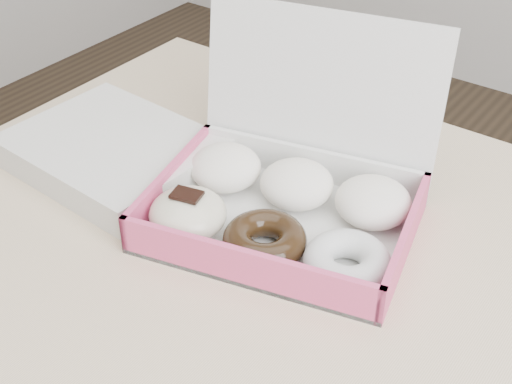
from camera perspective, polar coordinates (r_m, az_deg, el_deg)
The scene contains 2 objects.
donut_box at distance 0.75m, azimuth 2.30°, elevation -0.34°, with size 0.31×0.29×0.20m.
newspapers at distance 0.86m, azimuth -11.37°, elevation 3.17°, with size 0.23×0.18×0.04m, color silver.
Camera 1 is at (0.14, -0.40, 1.22)m, focal length 50.00 mm.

